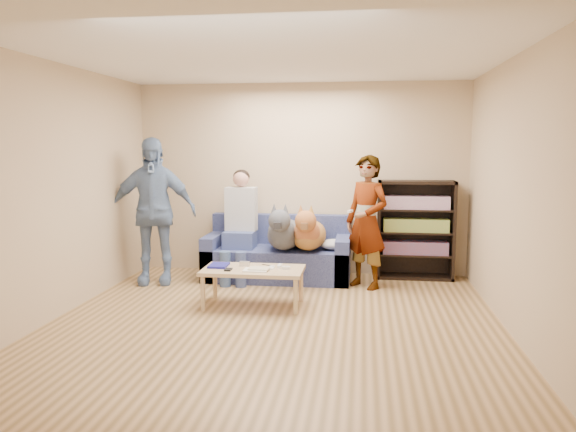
# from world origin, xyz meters

# --- Properties ---
(ground) EXTENTS (5.00, 5.00, 0.00)m
(ground) POSITION_xyz_m (0.00, 0.00, 0.00)
(ground) COLOR brown
(ground) RESTS_ON ground
(ceiling) EXTENTS (5.00, 5.00, 0.00)m
(ceiling) POSITION_xyz_m (0.00, 0.00, 2.60)
(ceiling) COLOR white
(ceiling) RESTS_ON ground
(wall_back) EXTENTS (4.50, 0.00, 4.50)m
(wall_back) POSITION_xyz_m (0.00, 2.50, 1.30)
(wall_back) COLOR tan
(wall_back) RESTS_ON ground
(wall_front) EXTENTS (4.50, 0.00, 4.50)m
(wall_front) POSITION_xyz_m (0.00, -2.50, 1.30)
(wall_front) COLOR tan
(wall_front) RESTS_ON ground
(wall_left) EXTENTS (0.00, 5.00, 5.00)m
(wall_left) POSITION_xyz_m (-2.25, 0.00, 1.30)
(wall_left) COLOR tan
(wall_left) RESTS_ON ground
(wall_right) EXTENTS (0.00, 5.00, 5.00)m
(wall_right) POSITION_xyz_m (2.25, 0.00, 1.30)
(wall_right) COLOR tan
(wall_right) RESTS_ON ground
(blanket) EXTENTS (0.38, 0.32, 0.13)m
(blanket) POSITION_xyz_m (0.50, 1.97, 0.49)
(blanket) COLOR #B1B1B6
(blanket) RESTS_ON sofa
(person_standing_right) EXTENTS (0.71, 0.68, 1.64)m
(person_standing_right) POSITION_xyz_m (0.91, 1.75, 0.82)
(person_standing_right) COLOR gray
(person_standing_right) RESTS_ON ground
(person_standing_left) EXTENTS (1.16, 0.65, 1.86)m
(person_standing_left) POSITION_xyz_m (-1.79, 1.62, 0.93)
(person_standing_left) COLOR #7494BA
(person_standing_left) RESTS_ON ground
(held_controller) EXTENTS (0.07, 0.12, 0.03)m
(held_controller) POSITION_xyz_m (0.71, 1.55, 0.98)
(held_controller) COLOR white
(held_controller) RESTS_ON person_standing_right
(notebook_blue) EXTENTS (0.20, 0.26, 0.03)m
(notebook_blue) POSITION_xyz_m (-0.73, 0.81, 0.43)
(notebook_blue) COLOR navy
(notebook_blue) RESTS_ON coffee_table
(papers) EXTENTS (0.26, 0.20, 0.02)m
(papers) POSITION_xyz_m (-0.28, 0.66, 0.43)
(papers) COLOR white
(papers) RESTS_ON coffee_table
(magazine) EXTENTS (0.22, 0.17, 0.01)m
(magazine) POSITION_xyz_m (-0.25, 0.68, 0.44)
(magazine) COLOR beige
(magazine) RESTS_ON coffee_table
(camera_silver) EXTENTS (0.11, 0.06, 0.05)m
(camera_silver) POSITION_xyz_m (-0.45, 0.88, 0.45)
(camera_silver) COLOR #BBBABF
(camera_silver) RESTS_ON coffee_table
(controller_a) EXTENTS (0.04, 0.13, 0.03)m
(controller_a) POSITION_xyz_m (-0.05, 0.86, 0.43)
(controller_a) COLOR white
(controller_a) RESTS_ON coffee_table
(controller_b) EXTENTS (0.09, 0.06, 0.03)m
(controller_b) POSITION_xyz_m (0.03, 0.78, 0.43)
(controller_b) COLOR silver
(controller_b) RESTS_ON coffee_table
(headphone_cup_a) EXTENTS (0.07, 0.07, 0.02)m
(headphone_cup_a) POSITION_xyz_m (-0.13, 0.74, 0.43)
(headphone_cup_a) COLOR white
(headphone_cup_a) RESTS_ON coffee_table
(headphone_cup_b) EXTENTS (0.07, 0.07, 0.02)m
(headphone_cup_b) POSITION_xyz_m (-0.13, 0.82, 0.43)
(headphone_cup_b) COLOR white
(headphone_cup_b) RESTS_ON coffee_table
(pen_orange) EXTENTS (0.13, 0.06, 0.01)m
(pen_orange) POSITION_xyz_m (-0.35, 0.60, 0.42)
(pen_orange) COLOR #D25F1D
(pen_orange) RESTS_ON coffee_table
(pen_black) EXTENTS (0.13, 0.08, 0.01)m
(pen_black) POSITION_xyz_m (-0.21, 0.94, 0.42)
(pen_black) COLOR black
(pen_black) RESTS_ON coffee_table
(wallet) EXTENTS (0.07, 0.12, 0.02)m
(wallet) POSITION_xyz_m (-0.58, 0.64, 0.43)
(wallet) COLOR black
(wallet) RESTS_ON coffee_table
(sofa) EXTENTS (1.90, 0.85, 0.82)m
(sofa) POSITION_xyz_m (-0.25, 2.10, 0.28)
(sofa) COLOR #515B93
(sofa) RESTS_ON ground
(person_seated) EXTENTS (0.40, 0.73, 1.47)m
(person_seated) POSITION_xyz_m (-0.74, 1.97, 0.77)
(person_seated) COLOR #425791
(person_seated) RESTS_ON sofa
(dog_gray) EXTENTS (0.44, 1.27, 0.64)m
(dog_gray) POSITION_xyz_m (-0.14, 1.86, 0.65)
(dog_gray) COLOR #4F5159
(dog_gray) RESTS_ON sofa
(dog_tan) EXTENTS (0.43, 1.18, 0.63)m
(dog_tan) POSITION_xyz_m (0.17, 1.87, 0.65)
(dog_tan) COLOR #AD7435
(dog_tan) RESTS_ON sofa
(coffee_table) EXTENTS (1.10, 0.60, 0.42)m
(coffee_table) POSITION_xyz_m (-0.33, 0.76, 0.37)
(coffee_table) COLOR tan
(coffee_table) RESTS_ON ground
(bookshelf) EXTENTS (1.00, 0.34, 1.30)m
(bookshelf) POSITION_xyz_m (1.55, 2.33, 0.68)
(bookshelf) COLOR black
(bookshelf) RESTS_ON ground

